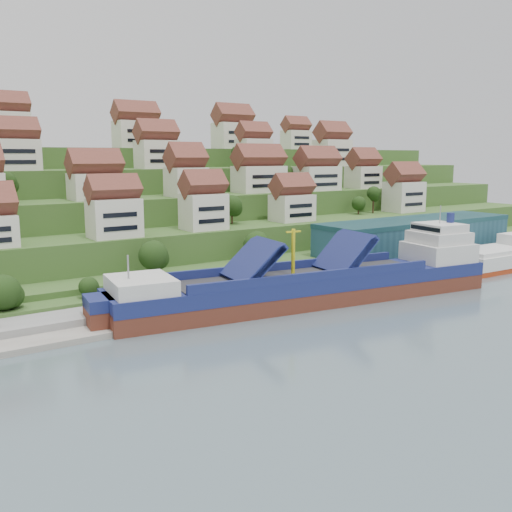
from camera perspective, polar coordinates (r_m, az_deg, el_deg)
ground at (r=110.74m, az=4.83°, el=-5.03°), size 300.00×300.00×0.00m
quay at (r=134.26m, az=7.39°, el=-1.93°), size 180.00×14.00×2.20m
hillside at (r=198.96m, az=-14.43°, el=4.48°), size 260.00×128.00×31.00m
hillside_village at (r=160.12m, az=-9.25°, el=8.55°), size 157.42×61.73×29.39m
hillside_trees at (r=140.45m, az=-9.18°, el=4.83°), size 136.79×62.33×31.50m
warehouse at (r=157.42m, az=15.67°, el=1.79°), size 60.00×15.00×10.00m
flagpole at (r=128.30m, az=8.31°, el=0.12°), size 1.28×0.16×8.00m
cargo_ship at (r=114.02m, az=6.47°, el=-2.88°), size 81.12×23.67×17.81m
second_ship at (r=160.81m, az=23.53°, el=-0.13°), size 31.40×12.75×8.97m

